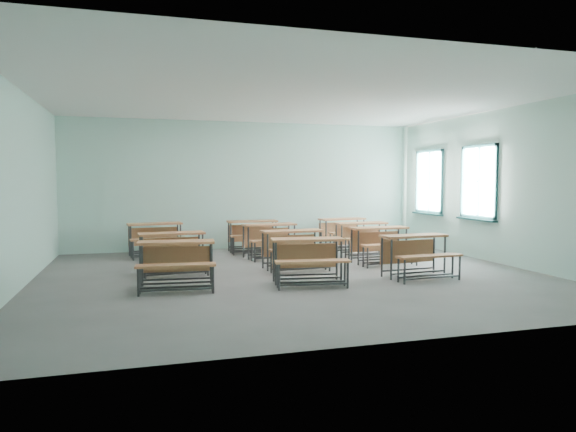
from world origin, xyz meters
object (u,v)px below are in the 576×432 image
desk_unit_r1c0 (173,246)px  desk_unit_r2c2 (363,233)px  desk_unit_r1c1 (294,243)px  desk_unit_r0c1 (308,254)px  desk_unit_r1c2 (382,239)px  desk_unit_r3c1 (253,231)px  desk_unit_r0c2 (417,249)px  desk_unit_r3c0 (156,234)px  desk_unit_r2c1 (271,235)px  desk_unit_r3c2 (344,228)px  desk_unit_r0c0 (176,257)px

desk_unit_r1c0 → desk_unit_r2c2: (4.36, 1.13, 0.00)m
desk_unit_r1c1 → desk_unit_r0c1: bearing=-100.6°
desk_unit_r1c2 → desk_unit_r2c2: size_ratio=1.01×
desk_unit_r3c1 → desk_unit_r0c2: bearing=-61.3°
desk_unit_r0c1 → desk_unit_r3c0: 4.57m
desk_unit_r1c1 → desk_unit_r1c2: same height
desk_unit_r2c1 → desk_unit_r3c2: 2.48m
desk_unit_r3c0 → desk_unit_r0c0: bearing=-94.0°
desk_unit_r1c0 → desk_unit_r1c2: 4.24m
desk_unit_r0c2 → desk_unit_r1c1: (-1.85, 1.44, 0.00)m
desk_unit_r0c1 → desk_unit_r2c1: bearing=95.7°
desk_unit_r1c0 → desk_unit_r0c1: bearing=-42.8°
desk_unit_r1c1 → desk_unit_r2c2: bearing=29.1°
desk_unit_r0c2 → desk_unit_r2c1: 3.54m
desk_unit_r0c0 → desk_unit_r1c0: same height
desk_unit_r0c2 → desk_unit_r3c1: (-2.10, 4.01, 0.00)m
desk_unit_r0c0 → desk_unit_r1c1: size_ratio=1.02×
desk_unit_r0c1 → desk_unit_r3c0: bearing=128.8°
desk_unit_r2c1 → desk_unit_r3c1: 1.06m
desk_unit_r0c0 → desk_unit_r3c1: 4.32m
desk_unit_r3c1 → desk_unit_r1c1: bearing=-83.5°
desk_unit_r2c2 → desk_unit_r3c2: 1.33m
desk_unit_r0c0 → desk_unit_r3c1: (2.08, 3.79, 0.00)m
desk_unit_r0c0 → desk_unit_r0c1: same height
desk_unit_r1c2 → desk_unit_r3c2: size_ratio=0.94×
desk_unit_r0c2 → desk_unit_r3c2: bearing=82.2°
desk_unit_r0c1 → desk_unit_r2c2: bearing=58.5°
desk_unit_r2c2 → desk_unit_r3c0: size_ratio=0.94×
desk_unit_r2c2 → desk_unit_r1c1: bearing=-148.3°
desk_unit_r0c2 → desk_unit_r3c2: (0.29, 4.08, 0.00)m
desk_unit_r0c2 → desk_unit_r1c0: size_ratio=0.98×
desk_unit_r1c0 → desk_unit_r2c2: 4.50m
desk_unit_r0c0 → desk_unit_r3c0: (-0.21, 3.70, 0.00)m
desk_unit_r1c2 → desk_unit_r3c0: same height
desk_unit_r0c2 → desk_unit_r1c0: same height
desk_unit_r3c0 → desk_unit_r3c1: 2.29m
desk_unit_r1c1 → desk_unit_r1c0: bearing=172.1°
desk_unit_r0c1 → desk_unit_r1c2: size_ratio=1.06×
desk_unit_r0c2 → desk_unit_r2c1: (-1.93, 2.97, 0.00)m
desk_unit_r0c0 → desk_unit_r0c1: bearing=-0.7°
desk_unit_r0c1 → desk_unit_r2c2: 3.54m
desk_unit_r0c0 → desk_unit_r3c2: 5.90m
desk_unit_r2c1 → desk_unit_r3c0: bearing=151.2°
desk_unit_r0c0 → desk_unit_r3c2: same height
desk_unit_r1c2 → desk_unit_r1c1: bearing=-178.0°
desk_unit_r1c1 → desk_unit_r3c2: same height
desk_unit_r1c1 → desk_unit_r1c2: size_ratio=1.02×
desk_unit_r0c2 → desk_unit_r0c1: bearing=175.9°
desk_unit_r0c2 → desk_unit_r3c2: size_ratio=0.96×
desk_unit_r2c2 → desk_unit_r3c0: bearing=164.8°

